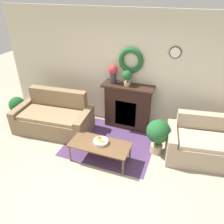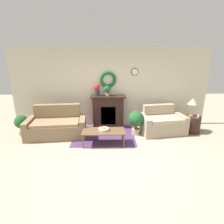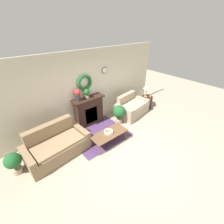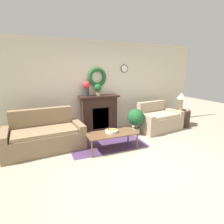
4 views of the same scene
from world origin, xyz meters
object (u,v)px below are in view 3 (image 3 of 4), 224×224
at_px(loveseat_right, 132,108).
at_px(mug, 151,96).
at_px(potted_plant_floor_by_loveseat, 119,112).
at_px(side_table_by_loveseat, 147,102).
at_px(potted_plant_on_mantel, 87,93).
at_px(fireplace, 89,111).
at_px(fruit_bowl, 108,132).
at_px(coffee_table, 109,134).
at_px(vase_on_mantel_left, 78,94).
at_px(couch_left, 57,145).
at_px(table_lamp, 147,87).
at_px(potted_plant_floor_by_couch, 13,162).

xyz_separation_m(loveseat_right, mug, (1.13, -0.09, 0.26)).
xyz_separation_m(mug, potted_plant_floor_by_loveseat, (-2.00, -0.07, -0.09)).
height_order(side_table_by_loveseat, potted_plant_on_mantel, potted_plant_on_mantel).
relative_size(side_table_by_loveseat, potted_plant_floor_by_loveseat, 0.69).
relative_size(fireplace, fruit_bowl, 4.04).
distance_m(coffee_table, potted_plant_floor_by_loveseat, 1.20).
bearing_deg(potted_plant_floor_by_loveseat, loveseat_right, 10.34).
bearing_deg(vase_on_mantel_left, couch_left, -149.11).
bearing_deg(potted_plant_on_mantel, mug, -12.61).
bearing_deg(side_table_by_loveseat, fireplace, 168.20).
xyz_separation_m(coffee_table, mug, (3.01, 0.71, 0.20)).
distance_m(couch_left, coffee_table, 1.61).
bearing_deg(vase_on_mantel_left, table_lamp, -9.83).
relative_size(fireplace, side_table_by_loveseat, 2.24).
bearing_deg(loveseat_right, potted_plant_floor_by_couch, 172.88).
distance_m(side_table_by_loveseat, mug, 0.34).
bearing_deg(table_lamp, fireplace, 168.96).
distance_m(table_lamp, potted_plant_floor_by_couch, 5.44).
relative_size(fireplace, potted_plant_on_mantel, 3.48).
xyz_separation_m(couch_left, potted_plant_on_mantel, (1.58, 0.72, 1.00)).
bearing_deg(potted_plant_on_mantel, potted_plant_floor_by_couch, -165.89).
distance_m(side_table_by_loveseat, vase_on_mantel_left, 3.36).
height_order(mug, potted_plant_floor_by_couch, potted_plant_floor_by_couch).
relative_size(vase_on_mantel_left, potted_plant_floor_by_couch, 0.65).
bearing_deg(couch_left, vase_on_mantel_left, 25.91).
xyz_separation_m(couch_left, potted_plant_floor_by_couch, (-1.11, 0.05, 0.08)).
height_order(couch_left, potted_plant_floor_by_loveseat, couch_left).
distance_m(vase_on_mantel_left, potted_plant_floor_by_couch, 2.63).
bearing_deg(mug, fruit_bowl, -167.33).
xyz_separation_m(table_lamp, potted_plant_on_mantel, (-2.72, 0.51, 0.31)).
bearing_deg(potted_plant_floor_by_couch, couch_left, -2.38).
distance_m(potted_plant_floor_by_couch, potted_plant_floor_by_loveseat, 3.59).
distance_m(loveseat_right, vase_on_mantel_left, 2.43).
relative_size(fireplace, loveseat_right, 0.79).
xyz_separation_m(coffee_table, potted_plant_on_mantel, (0.11, 1.36, 0.95)).
relative_size(table_lamp, potted_plant_on_mantel, 1.71).
bearing_deg(side_table_by_loveseat, coffee_table, -164.53).
xyz_separation_m(fruit_bowl, mug, (3.00, 0.68, 0.13)).
bearing_deg(loveseat_right, couch_left, 174.17).
xyz_separation_m(loveseat_right, potted_plant_on_mantel, (-1.77, 0.56, 1.01)).
bearing_deg(table_lamp, coffee_table, -163.28).
distance_m(loveseat_right, potted_plant_on_mantel, 2.11).
xyz_separation_m(fruit_bowl, table_lamp, (2.83, 0.81, 0.56)).
bearing_deg(potted_plant_floor_by_loveseat, fruit_bowl, -148.85).
relative_size(table_lamp, mug, 6.82).
xyz_separation_m(fruit_bowl, vase_on_mantel_left, (-0.24, 1.34, 0.91)).
distance_m(fireplace, couch_left, 1.79).
bearing_deg(fruit_bowl, coffee_table, -91.48).
distance_m(fireplace, potted_plant_floor_by_loveseat, 1.14).
distance_m(coffee_table, table_lamp, 3.02).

